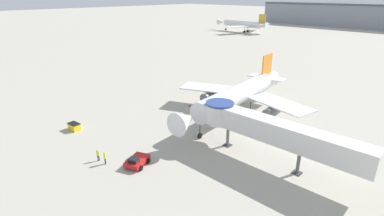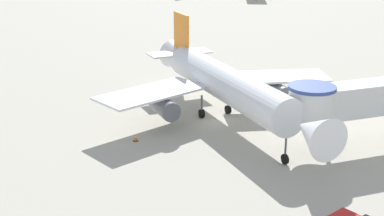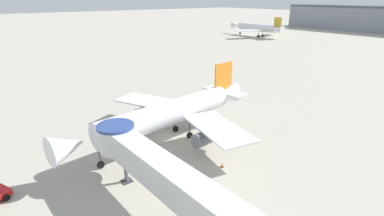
# 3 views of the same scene
# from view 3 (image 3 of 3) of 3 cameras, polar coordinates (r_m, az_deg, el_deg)

# --- Properties ---
(ground_plane) EXTENTS (800.00, 800.00, 0.00)m
(ground_plane) POSITION_cam_3_polar(r_m,az_deg,el_deg) (44.47, -4.15, -5.57)
(ground_plane) COLOR #A8A393
(main_airplane) EXTENTS (26.42, 30.99, 9.57)m
(main_airplane) POSITION_cam_3_polar(r_m,az_deg,el_deg) (42.29, -3.93, -0.97)
(main_airplane) COLOR silver
(main_airplane) RESTS_ON ground_plane
(jet_bridge) EXTENTS (22.67, 4.10, 6.36)m
(jet_bridge) POSITION_cam_3_polar(r_m,az_deg,el_deg) (28.29, -7.02, -11.27)
(jet_bridge) COLOR silver
(jet_bridge) RESTS_ON ground_plane
(traffic_cone_port_wing) EXTENTS (0.42, 0.42, 0.70)m
(traffic_cone_port_wing) POSITION_cam_3_polar(r_m,az_deg,el_deg) (50.55, -12.34, -2.29)
(traffic_cone_port_wing) COLOR black
(traffic_cone_port_wing) RESTS_ON ground_plane
(traffic_cone_starboard_wing) EXTENTS (0.40, 0.40, 0.67)m
(traffic_cone_starboard_wing) POSITION_cam_3_polar(r_m,az_deg,el_deg) (37.16, 5.77, -10.69)
(traffic_cone_starboard_wing) COLOR black
(traffic_cone_starboard_wing) RESTS_ON ground_plane
(background_jet_gold_tail) EXTENTS (33.14, 33.71, 10.20)m
(background_jet_gold_tail) POSITION_cam_3_polar(r_m,az_deg,el_deg) (163.19, 12.44, 14.74)
(background_jet_gold_tail) COLOR white
(background_jet_gold_tail) RESTS_ON ground_plane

